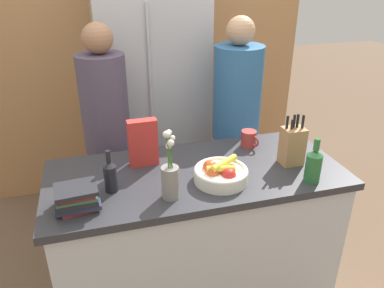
{
  "coord_description": "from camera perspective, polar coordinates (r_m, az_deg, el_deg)",
  "views": [
    {
      "loc": [
        -0.49,
        -1.65,
        1.89
      ],
      "look_at": [
        0.0,
        0.09,
        1.02
      ],
      "focal_mm": 35.0,
      "sensor_mm": 36.0,
      "label": 1
    }
  ],
  "objects": [
    {
      "name": "person_at_sink",
      "position": [
        2.5,
        -12.75,
        1.84
      ],
      "size": [
        0.3,
        0.3,
        1.59
      ],
      "rotation": [
        0.0,
        0.0,
        0.02
      ],
      "color": "#383842",
      "rests_on": "ground_plane"
    },
    {
      "name": "bottle_oil",
      "position": [
        1.96,
        18.04,
        -3.02
      ],
      "size": [
        0.08,
        0.08,
        0.24
      ],
      "color": "#286633",
      "rests_on": "kitchen_island"
    },
    {
      "name": "kitchen_island",
      "position": [
        2.25,
        0.61,
        -14.08
      ],
      "size": [
        1.57,
        0.69,
        0.9
      ],
      "color": "silver",
      "rests_on": "ground_plane"
    },
    {
      "name": "coffee_mug",
      "position": [
        2.26,
        8.67,
        0.8
      ],
      "size": [
        0.09,
        0.13,
        0.1
      ],
      "color": "#99332D",
      "rests_on": "kitchen_island"
    },
    {
      "name": "cereal_box",
      "position": [
        2.02,
        -7.49,
        0.19
      ],
      "size": [
        0.16,
        0.06,
        0.26
      ],
      "color": "red",
      "rests_on": "kitchen_island"
    },
    {
      "name": "knife_block",
      "position": [
        2.09,
        15.03,
        -0.2
      ],
      "size": [
        0.12,
        0.1,
        0.28
      ],
      "color": "#A87A4C",
      "rests_on": "kitchen_island"
    },
    {
      "name": "back_wall_wood",
      "position": [
        3.3,
        -7.14,
        15.28
      ],
      "size": [
        2.77,
        0.12,
        2.6
      ],
      "color": "#AD7A4C",
      "rests_on": "ground_plane"
    },
    {
      "name": "person_in_blue",
      "position": [
        2.66,
        6.69,
        3.74
      ],
      "size": [
        0.33,
        0.33,
        1.6
      ],
      "rotation": [
        0.0,
        0.0,
        -0.03
      ],
      "color": "#383842",
      "rests_on": "ground_plane"
    },
    {
      "name": "fruit_bowl",
      "position": [
        1.89,
        4.37,
        -4.45
      ],
      "size": [
        0.27,
        0.27,
        0.11
      ],
      "color": "silver",
      "rests_on": "kitchen_island"
    },
    {
      "name": "bottle_vinegar",
      "position": [
        1.83,
        -12.33,
        -4.69
      ],
      "size": [
        0.06,
        0.06,
        0.22
      ],
      "color": "black",
      "rests_on": "kitchen_island"
    },
    {
      "name": "book_stack",
      "position": [
        1.75,
        -17.13,
        -7.81
      ],
      "size": [
        0.2,
        0.17,
        0.11
      ],
      "color": "maroon",
      "rests_on": "kitchen_island"
    },
    {
      "name": "refrigerator",
      "position": [
        3.02,
        -6.14,
        8.67
      ],
      "size": [
        0.81,
        0.63,
        2.02
      ],
      "color": "#B7B7BC",
      "rests_on": "ground_plane"
    },
    {
      "name": "flower_vase",
      "position": [
        1.73,
        -3.36,
        -5.13
      ],
      "size": [
        0.08,
        0.08,
        0.34
      ],
      "color": "gray",
      "rests_on": "kitchen_island"
    }
  ]
}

